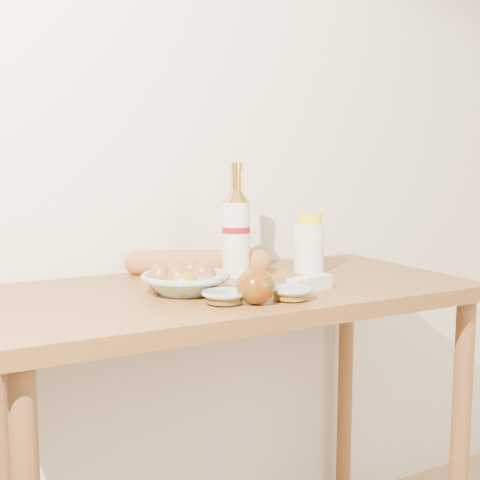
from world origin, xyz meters
The scene contains 11 objects.
back_wall centered at (0.00, 1.51, 1.30)m, with size 3.50×0.02×2.60m, color silver.
table centered at (0.00, 1.18, 0.78)m, with size 1.20×0.60×0.90m.
bourbon_bottle centered at (0.06, 1.30, 1.03)m, with size 0.09×0.09×0.31m.
cream_bottle centered at (0.27, 1.25, 0.98)m, with size 0.11×0.11×0.17m.
egg_bowl centered at (-0.15, 1.16, 0.93)m, with size 0.27×0.27×0.07m.
baguette centered at (-0.02, 1.37, 0.93)m, with size 0.40×0.23×0.07m.
apple_yellowgreen centered at (-0.17, 1.11, 0.93)m, with size 0.08×0.08×0.06m.
apple_redgreen_front centered at (-0.05, 0.98, 0.94)m, with size 0.11×0.11×0.08m.
sugar_bowl centered at (-0.11, 1.01, 0.92)m, with size 0.11×0.11×0.03m.
syrup_bowl centered at (0.04, 0.98, 0.92)m, with size 0.11×0.11×0.03m.
butter_stick centered at (0.14, 1.04, 0.92)m, with size 0.13×0.06×0.04m.
Camera 1 is at (-0.68, -0.15, 1.21)m, focal length 45.00 mm.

